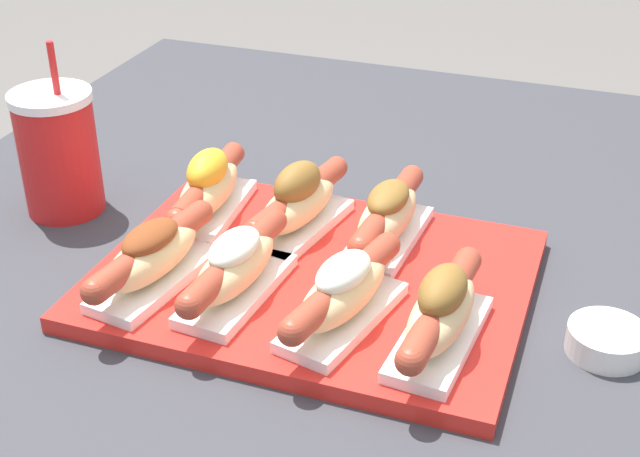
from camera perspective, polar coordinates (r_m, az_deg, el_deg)
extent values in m
cube|color=red|center=(0.92, -0.42, -3.24)|extent=(0.43, 0.33, 0.02)
cube|color=white|center=(0.91, -10.53, -3.20)|extent=(0.08, 0.16, 0.01)
ellipsoid|color=#E5C184|center=(0.89, -10.70, -1.70)|extent=(0.07, 0.14, 0.04)
cylinder|color=#9E3D28|center=(0.89, -10.74, -1.30)|extent=(0.05, 0.17, 0.03)
sphere|color=#9E3D28|center=(0.83, -14.26, -3.93)|extent=(0.03, 0.03, 0.03)
sphere|color=#9E3D28|center=(0.94, -7.64, 1.03)|extent=(0.03, 0.03, 0.03)
ellipsoid|color=brown|center=(0.88, -10.83, -0.54)|extent=(0.05, 0.08, 0.02)
cube|color=white|center=(0.88, -5.35, -3.95)|extent=(0.07, 0.15, 0.01)
ellipsoid|color=#E5C184|center=(0.86, -5.44, -2.41)|extent=(0.06, 0.14, 0.04)
cylinder|color=#9E3D28|center=(0.86, -5.46, -2.01)|extent=(0.04, 0.17, 0.03)
sphere|color=#9E3D28|center=(0.80, -8.40, -4.91)|extent=(0.03, 0.03, 0.03)
sphere|color=#9E3D28|center=(0.92, -2.93, 0.52)|extent=(0.03, 0.03, 0.03)
ellipsoid|color=silver|center=(0.85, -5.51, -1.19)|extent=(0.05, 0.08, 0.03)
cube|color=white|center=(0.84, 1.46, -5.66)|extent=(0.09, 0.16, 0.01)
ellipsoid|color=#E5C184|center=(0.82, 1.49, -4.08)|extent=(0.08, 0.14, 0.04)
cylinder|color=#9E3D28|center=(0.82, 1.49, -3.66)|extent=(0.06, 0.17, 0.03)
sphere|color=#9E3D28|center=(0.76, -1.81, -6.63)|extent=(0.03, 0.03, 0.03)
sphere|color=#9E3D28|center=(0.88, 4.33, -1.09)|extent=(0.03, 0.03, 0.03)
ellipsoid|color=silver|center=(0.81, 1.51, -2.79)|extent=(0.05, 0.08, 0.03)
cube|color=white|center=(0.82, 7.62, -6.97)|extent=(0.07, 0.15, 0.01)
ellipsoid|color=#E5C184|center=(0.80, 7.75, -5.37)|extent=(0.06, 0.14, 0.04)
cylinder|color=#9E3D28|center=(0.80, 7.78, -4.95)|extent=(0.04, 0.17, 0.03)
sphere|color=#9E3D28|center=(0.73, 5.78, -8.42)|extent=(0.03, 0.03, 0.03)
sphere|color=#9E3D28|center=(0.87, 9.46, -2.02)|extent=(0.03, 0.03, 0.03)
ellipsoid|color=brown|center=(0.79, 7.87, -3.94)|extent=(0.05, 0.08, 0.04)
cube|color=white|center=(1.02, -7.12, 1.06)|extent=(0.07, 0.15, 0.01)
ellipsoid|color=#E5C184|center=(1.00, -7.22, 2.46)|extent=(0.06, 0.14, 0.04)
cylinder|color=#9E3D28|center=(1.00, -7.25, 2.82)|extent=(0.04, 0.17, 0.03)
sphere|color=#9E3D28|center=(0.93, -9.15, 0.53)|extent=(0.03, 0.03, 0.03)
sphere|color=#9E3D28|center=(1.07, -5.58, 4.82)|extent=(0.03, 0.03, 0.03)
ellipsoid|color=gold|center=(0.99, -7.31, 3.73)|extent=(0.05, 0.08, 0.04)
cube|color=white|center=(0.98, -1.35, 0.23)|extent=(0.09, 0.16, 0.01)
ellipsoid|color=#E5C184|center=(0.97, -1.37, 1.66)|extent=(0.07, 0.14, 0.04)
cylinder|color=#9E3D28|center=(0.97, -1.37, 2.04)|extent=(0.06, 0.17, 0.03)
sphere|color=#9E3D28|center=(0.91, -4.14, -0.13)|extent=(0.03, 0.03, 0.03)
sphere|color=#9E3D28|center=(1.03, 1.06, 3.94)|extent=(0.03, 0.03, 0.03)
ellipsoid|color=brown|center=(0.96, -1.39, 3.02)|extent=(0.05, 0.08, 0.04)
cube|color=white|center=(0.96, 4.29, -0.61)|extent=(0.07, 0.15, 0.01)
ellipsoid|color=#E5C184|center=(0.95, 4.35, 0.85)|extent=(0.05, 0.13, 0.04)
cylinder|color=#9E3D28|center=(0.94, 4.37, 1.22)|extent=(0.03, 0.17, 0.03)
sphere|color=#9E3D28|center=(0.88, 2.58, -1.22)|extent=(0.03, 0.03, 0.03)
sphere|color=#9E3D28|center=(1.02, 5.91, 3.33)|extent=(0.03, 0.03, 0.03)
ellipsoid|color=brown|center=(0.94, 4.40, 2.00)|extent=(0.04, 0.07, 0.03)
cylinder|color=white|center=(0.87, 17.89, -6.84)|extent=(0.07, 0.07, 0.03)
cylinder|color=beige|center=(0.86, 17.98, -6.39)|extent=(0.06, 0.06, 0.01)
cylinder|color=red|center=(1.08, -16.35, 4.45)|extent=(0.09, 0.09, 0.14)
cylinder|color=white|center=(1.05, -16.92, 8.07)|extent=(0.09, 0.09, 0.01)
cylinder|color=red|center=(1.03, -16.69, 9.81)|extent=(0.01, 0.01, 0.06)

